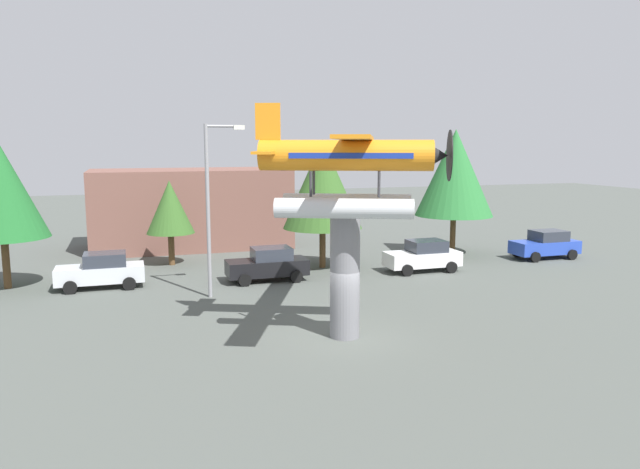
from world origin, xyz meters
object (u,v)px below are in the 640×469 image
at_px(storefront_building, 191,208).
at_px(tree_center_back, 323,184).
at_px(car_far_white, 423,256).
at_px(car_mid_black, 268,264).
at_px(floatplane_monument, 349,169).
at_px(tree_far_east, 455,173).
at_px(car_near_silver, 101,270).
at_px(tree_east, 170,207).
at_px(streetlight_primary, 212,198).
at_px(tree_west, 0,189).
at_px(car_distant_blue, 546,244).
at_px(display_pedestal, 345,277).

bearing_deg(storefront_building, tree_center_back, -56.25).
bearing_deg(car_far_white, car_mid_black, -2.32).
distance_m(floatplane_monument, tree_center_back, 12.80).
height_order(floatplane_monument, tree_far_east, floatplane_monument).
bearing_deg(tree_center_back, car_near_silver, -173.38).
height_order(storefront_building, tree_east, storefront_building).
distance_m(car_far_white, tree_center_back, 6.98).
bearing_deg(tree_far_east, tree_east, 173.14).
relative_size(tree_east, tree_far_east, 0.62).
height_order(streetlight_primary, tree_west, streetlight_primary).
bearing_deg(car_distant_blue, storefront_building, -28.72).
height_order(car_distant_blue, tree_far_east, tree_far_east).
relative_size(tree_east, tree_center_back, 0.68).
bearing_deg(car_mid_black, storefront_building, -77.36).
bearing_deg(floatplane_monument, tree_west, 160.96).
height_order(floatplane_monument, car_distant_blue, floatplane_monument).
bearing_deg(streetlight_primary, storefront_building, 88.21).
xyz_separation_m(display_pedestal, tree_far_east, (12.42, 13.65, 2.99)).
height_order(car_far_white, tree_far_east, tree_far_east).
xyz_separation_m(streetlight_primary, tree_west, (-9.56, 4.81, 0.29)).
height_order(tree_east, tree_far_east, tree_far_east).
distance_m(tree_east, tree_center_back, 9.08).
distance_m(car_mid_black, storefront_building, 12.49).
bearing_deg(display_pedestal, tree_far_east, 47.70).
bearing_deg(car_distant_blue, streetlight_primary, 8.81).
xyz_separation_m(tree_west, tree_far_east, (25.77, 1.41, 0.35)).
relative_size(floatplane_monument, car_far_white, 2.38).
relative_size(car_near_silver, tree_east, 0.84).
relative_size(floatplane_monument, storefront_building, 0.75).
xyz_separation_m(floatplane_monument, streetlight_primary, (-3.91, 7.48, -1.59)).
height_order(car_mid_black, tree_center_back, tree_center_back).
relative_size(car_distant_blue, tree_center_back, 0.57).
relative_size(car_distant_blue, streetlight_primary, 0.52).
height_order(car_far_white, car_distant_blue, same).
bearing_deg(tree_far_east, car_near_silver, -172.69).
bearing_deg(streetlight_primary, car_mid_black, 38.41).
bearing_deg(car_mid_black, display_pedestal, 93.64).
bearing_deg(car_distant_blue, tree_east, -12.72).
bearing_deg(tree_center_back, car_far_white, -28.30).
relative_size(streetlight_primary, tree_far_east, 1.00).
relative_size(car_far_white, storefront_building, 0.32).
xyz_separation_m(car_distant_blue, tree_center_back, (-14.15, 1.61, 3.95)).
distance_m(car_near_silver, tree_west, 6.17).
relative_size(floatplane_monument, tree_east, 2.00).
height_order(car_mid_black, car_distant_blue, same).
bearing_deg(floatplane_monument, storefront_building, 122.24).
bearing_deg(streetlight_primary, tree_west, 153.31).
bearing_deg(display_pedestal, car_near_silver, 129.14).
bearing_deg(streetlight_primary, car_far_white, 10.15).
height_order(display_pedestal, car_distant_blue, display_pedestal).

